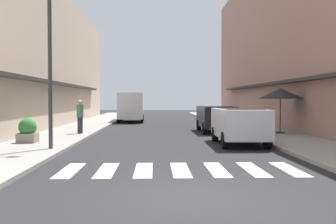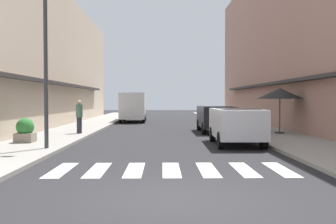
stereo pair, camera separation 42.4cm
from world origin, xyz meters
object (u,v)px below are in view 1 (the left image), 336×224
(parked_car_near, at_px, (239,122))
(delivery_van, at_px, (131,105))
(cafe_umbrella, at_px, (280,94))
(pedestrian_walking_near, at_px, (80,116))
(street_lamp, at_px, (55,52))
(parked_car_mid, at_px, (216,116))
(planter_midblock, at_px, (28,131))

(parked_car_near, bearing_deg, delivery_van, 108.06)
(cafe_umbrella, bearing_deg, pedestrian_walking_near, 179.59)
(parked_car_near, xyz_separation_m, street_lamp, (-6.87, -1.87, 2.56))
(delivery_van, bearing_deg, cafe_umbrella, -55.88)
(parked_car_mid, distance_m, pedestrian_walking_near, 7.43)
(street_lamp, relative_size, pedestrian_walking_near, 3.28)
(delivery_van, xyz_separation_m, pedestrian_walking_near, (-1.83, -12.22, -0.40))
(parked_car_near, xyz_separation_m, pedestrian_walking_near, (-7.18, 4.16, 0.08))
(parked_car_mid, bearing_deg, cafe_umbrella, -33.88)
(cafe_umbrella, bearing_deg, street_lamp, -148.82)
(delivery_van, xyz_separation_m, street_lamp, (-1.52, -18.26, 2.07))
(parked_car_mid, relative_size, delivery_van, 0.75)
(parked_car_mid, distance_m, delivery_van, 11.60)
(parked_car_near, xyz_separation_m, planter_midblock, (-8.47, 0.06, -0.33))
(parked_car_near, xyz_separation_m, parked_car_mid, (0.00, 6.10, 0.00))
(delivery_van, height_order, pedestrian_walking_near, delivery_van)
(planter_midblock, xyz_separation_m, pedestrian_walking_near, (1.30, 4.10, 0.42))
(delivery_van, distance_m, pedestrian_walking_near, 12.37)
(street_lamp, distance_m, cafe_umbrella, 11.60)
(cafe_umbrella, distance_m, pedestrian_walking_near, 10.23)
(delivery_van, xyz_separation_m, planter_midblock, (-3.13, -16.32, -0.82))
(parked_car_mid, xyz_separation_m, cafe_umbrella, (2.99, -2.01, 1.21))
(street_lamp, bearing_deg, parked_car_mid, 49.26)
(parked_car_near, height_order, street_lamp, street_lamp)
(delivery_van, bearing_deg, parked_car_mid, -62.56)
(parked_car_near, relative_size, parked_car_mid, 0.98)
(parked_car_mid, height_order, cafe_umbrella, cafe_umbrella)
(street_lamp, xyz_separation_m, pedestrian_walking_near, (-0.31, 6.04, -2.47))
(street_lamp, bearing_deg, pedestrian_walking_near, 92.96)
(parked_car_near, xyz_separation_m, cafe_umbrella, (2.99, 4.09, 1.21))
(parked_car_mid, height_order, planter_midblock, parked_car_mid)
(delivery_van, xyz_separation_m, cafe_umbrella, (8.33, -12.30, 0.72))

